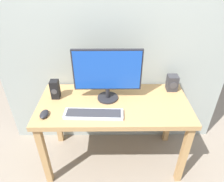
# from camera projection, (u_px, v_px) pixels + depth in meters

# --- Properties ---
(ground_plane) EXTENTS (6.00, 6.00, 0.00)m
(ground_plane) POSITION_uv_depth(u_px,v_px,m) (114.00, 157.00, 2.15)
(ground_plane) COLOR gray
(desk) EXTENTS (1.30, 0.61, 0.72)m
(desk) POSITION_uv_depth(u_px,v_px,m) (114.00, 111.00, 1.80)
(desk) COLOR tan
(desk) RESTS_ON ground_plane
(monitor) EXTENTS (0.57, 0.18, 0.46)m
(monitor) POSITION_uv_depth(u_px,v_px,m) (107.00, 73.00, 1.68)
(monitor) COLOR #232328
(monitor) RESTS_ON desk
(keyboard_primary) EXTENTS (0.47, 0.14, 0.03)m
(keyboard_primary) POSITION_uv_depth(u_px,v_px,m) (94.00, 114.00, 1.61)
(keyboard_primary) COLOR silver
(keyboard_primary) RESTS_ON desk
(mouse) EXTENTS (0.07, 0.11, 0.04)m
(mouse) POSITION_uv_depth(u_px,v_px,m) (44.00, 114.00, 1.60)
(mouse) COLOR #232328
(mouse) RESTS_ON desk
(speaker_right) EXTENTS (0.09, 0.10, 0.15)m
(speaker_right) POSITION_uv_depth(u_px,v_px,m) (172.00, 83.00, 1.89)
(speaker_right) COLOR #333338
(speaker_right) RESTS_ON desk
(speaker_left) EXTENTS (0.07, 0.08, 0.17)m
(speaker_left) POSITION_uv_depth(u_px,v_px,m) (55.00, 89.00, 1.78)
(speaker_left) COLOR black
(speaker_left) RESTS_ON desk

